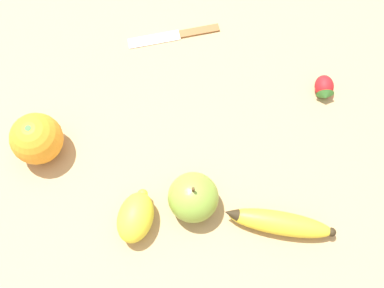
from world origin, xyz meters
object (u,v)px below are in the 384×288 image
(banana, at_px, (279,223))
(orange, at_px, (37,139))
(paring_knife, at_px, (177,34))
(apple, at_px, (193,197))
(lemon, at_px, (136,217))
(strawberry, at_px, (324,88))

(banana, height_order, orange, orange)
(banana, distance_m, paring_knife, 0.40)
(apple, xyz_separation_m, lemon, (0.07, 0.07, -0.01))
(lemon, bearing_deg, strawberry, -115.65)
(paring_knife, bearing_deg, banana, -168.20)
(lemon, height_order, paring_knife, lemon)
(strawberry, bearing_deg, lemon, -53.09)
(lemon, bearing_deg, banana, -153.51)
(strawberry, distance_m, apple, 0.31)
(orange, bearing_deg, apple, -172.45)
(banana, height_order, paring_knife, banana)
(banana, relative_size, orange, 2.04)
(banana, bearing_deg, apple, -4.93)
(orange, height_order, lemon, orange)
(apple, distance_m, paring_knife, 0.33)
(banana, relative_size, strawberry, 3.17)
(banana, distance_m, orange, 0.41)
(lemon, xyz_separation_m, paring_knife, (0.12, -0.34, -0.02))
(strawberry, distance_m, paring_knife, 0.29)
(orange, distance_m, strawberry, 0.50)
(apple, bearing_deg, strawberry, -110.28)
(banana, height_order, strawberry, banana)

